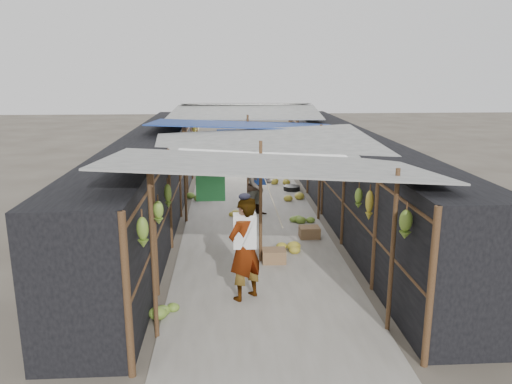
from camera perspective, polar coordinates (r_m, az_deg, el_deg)
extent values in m
plane|color=#6B6356|center=(8.08, 2.04, -15.83)|extent=(80.00, 80.00, 0.00)
cube|color=#9E998E|center=(14.08, -0.47, -2.63)|extent=(3.60, 16.00, 0.02)
cube|color=black|center=(13.93, -11.65, 1.73)|extent=(1.40, 15.00, 2.30)
cube|color=black|center=(14.20, 10.47, 2.01)|extent=(1.40, 15.00, 2.30)
cube|color=olive|center=(10.67, 2.07, -7.34)|extent=(0.51, 0.41, 0.30)
cube|color=olive|center=(12.23, 6.12, -4.63)|extent=(0.49, 0.39, 0.29)
cube|color=olive|center=(19.66, -4.88, 2.49)|extent=(0.56, 0.49, 0.31)
cylinder|color=black|center=(16.94, 4.10, 0.42)|extent=(0.56, 0.56, 0.17)
imported|color=silver|center=(8.78, -1.28, -6.56)|extent=(0.82, 0.78, 1.88)
imported|color=#2235AA|center=(13.81, 0.33, 0.77)|extent=(1.08, 1.03, 1.76)
imported|color=#4C4942|center=(18.60, 2.13, 2.94)|extent=(0.46, 0.68, 0.99)
cylinder|color=brown|center=(7.57, -11.67, -7.35)|extent=(0.07, 0.07, 2.60)
cylinder|color=brown|center=(7.90, 15.33, -6.66)|extent=(0.07, 0.07, 2.60)
cylinder|color=brown|center=(10.37, 0.53, -1.26)|extent=(0.07, 0.07, 2.60)
cylinder|color=brown|center=(13.31, -8.13, 1.98)|extent=(0.07, 0.07, 2.60)
cylinder|color=brown|center=(13.50, 7.29, 2.18)|extent=(0.07, 0.07, 2.60)
cylinder|color=brown|center=(16.23, -0.95, 4.24)|extent=(0.07, 0.07, 2.60)
cylinder|color=brown|center=(19.21, -6.75, 5.64)|extent=(0.07, 0.07, 2.60)
cylinder|color=brown|center=(19.34, 4.02, 5.76)|extent=(0.07, 0.07, 2.60)
cube|color=#A09F9A|center=(8.16, 1.52, 3.24)|extent=(5.21, 3.19, 0.52)
cube|color=#A09F9A|center=(11.35, 1.13, 5.46)|extent=(5.23, 3.73, 0.50)
cube|color=navy|center=(14.58, -1.10, 7.72)|extent=(5.40, 3.60, 0.41)
cube|color=#A09F9A|center=(17.86, -1.22, 9.16)|extent=(5.37, 3.66, 0.27)
cube|color=#A09F9A|center=(20.25, -1.21, 9.99)|extent=(5.00, 1.99, 0.24)
cylinder|color=brown|center=(13.69, -8.92, 5.47)|extent=(0.06, 15.00, 0.06)
cylinder|color=brown|center=(13.90, 7.82, 5.63)|extent=(0.06, 15.00, 0.06)
cylinder|color=gray|center=(13.65, -0.49, 5.61)|extent=(0.02, 15.00, 0.02)
cube|color=#2A7F3E|center=(10.28, -5.22, 0.84)|extent=(0.60, 0.03, 0.70)
cube|color=white|center=(16.61, 0.42, 6.12)|extent=(0.60, 0.03, 0.55)
cube|color=#172C9B|center=(14.11, -1.47, 4.64)|extent=(0.70, 0.03, 0.60)
cube|color=#B52A1B|center=(12.45, 2.61, 3.40)|extent=(0.50, 0.03, 0.60)
cube|color=navy|center=(16.90, -3.38, 6.15)|extent=(0.65, 0.03, 0.60)
ellipsoid|color=olive|center=(7.15, -12.82, -4.52)|extent=(0.17, 0.14, 0.45)
ellipsoid|color=olive|center=(8.73, -11.10, -2.33)|extent=(0.18, 0.15, 0.42)
ellipsoid|color=olive|center=(10.13, -10.04, -0.45)|extent=(0.15, 0.13, 0.51)
ellipsoid|color=#A29229|center=(11.71, -9.20, 3.03)|extent=(0.15, 0.13, 0.36)
ellipsoid|color=olive|center=(13.23, -8.55, 4.07)|extent=(0.18, 0.15, 0.50)
ellipsoid|color=olive|center=(14.70, -8.05, 4.38)|extent=(0.17, 0.15, 0.39)
ellipsoid|color=olive|center=(15.76, -7.75, 5.15)|extent=(0.17, 0.15, 0.42)
ellipsoid|color=olive|center=(17.13, -7.42, 5.95)|extent=(0.19, 0.16, 0.49)
ellipsoid|color=#A29229|center=(18.91, -7.07, 7.01)|extent=(0.17, 0.15, 0.49)
ellipsoid|color=#A29229|center=(20.83, -6.75, 7.54)|extent=(0.19, 0.16, 0.51)
ellipsoid|color=olive|center=(7.55, 16.72, -3.57)|extent=(0.19, 0.16, 0.45)
ellipsoid|color=#A29229|center=(9.27, 12.83, -1.50)|extent=(0.15, 0.13, 0.56)
ellipsoid|color=olive|center=(9.97, 11.65, -0.70)|extent=(0.16, 0.13, 0.41)
ellipsoid|color=#A29229|center=(11.82, 9.22, 2.91)|extent=(0.17, 0.15, 0.47)
ellipsoid|color=#A29229|center=(13.51, 7.62, 3.96)|extent=(0.18, 0.15, 0.49)
ellipsoid|color=#A29229|center=(14.64, 6.75, 4.85)|extent=(0.18, 0.15, 0.48)
ellipsoid|color=olive|center=(16.48, 5.61, 5.09)|extent=(0.16, 0.13, 0.53)
ellipsoid|color=#A29229|center=(17.76, 4.95, 5.90)|extent=(0.14, 0.12, 0.46)
ellipsoid|color=olive|center=(19.40, 4.23, 7.11)|extent=(0.19, 0.16, 0.54)
ellipsoid|color=#A29229|center=(20.68, 3.75, 7.25)|extent=(0.15, 0.13, 0.47)
ellipsoid|color=olive|center=(13.53, 5.14, -2.86)|extent=(0.51, 0.44, 0.26)
ellipsoid|color=olive|center=(15.66, -6.54, -0.41)|extent=(0.70, 0.59, 0.35)
ellipsoid|color=#A29229|center=(15.78, 4.08, -0.41)|extent=(0.52, 0.44, 0.26)
ellipsoid|color=#A29229|center=(11.17, 3.68, -6.44)|extent=(0.54, 0.46, 0.27)
ellipsoid|color=olive|center=(8.74, -9.42, -12.48)|extent=(0.61, 0.52, 0.30)
ellipsoid|color=#A29229|center=(13.95, -2.58, -2.39)|extent=(0.44, 0.37, 0.22)
ellipsoid|color=#A29229|center=(18.02, 2.84, 1.41)|extent=(0.54, 0.46, 0.27)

